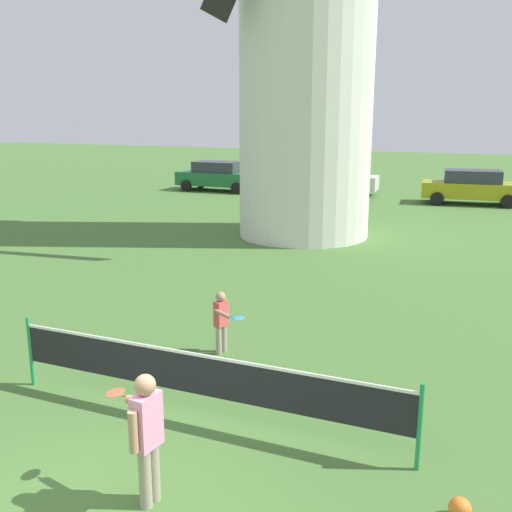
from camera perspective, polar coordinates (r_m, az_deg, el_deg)
The scene contains 9 objects.
ground_plane at distance 7.09m, azimuth -13.78°, elevation -21.93°, with size 120.00×120.00×0.00m, color #477033.
windmill at distance 20.05m, azimuth 5.00°, elevation 22.56°, with size 8.16×5.06×14.76m.
tennis_net at distance 8.04m, azimuth -5.62°, elevation -11.37°, with size 5.84×0.06×1.10m.
player_near at distance 6.51m, azimuth -10.62°, elevation -16.39°, with size 0.79×0.65×1.49m.
player_far at distance 10.18m, azimuth -3.31°, elevation -6.13°, with size 0.67×0.59×1.12m.
stray_ball at distance 6.93m, azimuth 19.16°, elevation -22.11°, with size 0.23×0.23×0.23m, color orange.
parked_car_green at distance 31.78m, azimuth -3.71°, elevation 7.78°, with size 4.34×1.89×1.56m.
parked_car_cream at distance 30.34m, azimuth 7.77°, elevation 7.40°, with size 4.24×2.11×1.56m.
parked_car_mustard at distance 28.72m, azimuth 20.19°, elevation 6.34°, with size 4.52×2.23×1.56m.
Camera 1 is at (3.60, -4.54, 4.09)m, focal length 41.27 mm.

